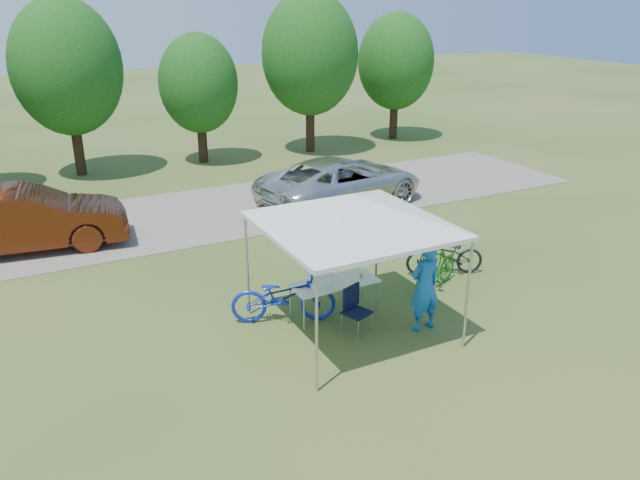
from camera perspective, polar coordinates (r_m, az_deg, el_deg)
The scene contains 14 objects.
ground at distance 12.14m, azimuth 2.83°, elevation -8.18°, with size 100.00×100.00×0.00m, color #2D5119.
gravel_strip at distance 18.90m, azimuth -9.38°, elevation 2.60°, with size 24.00×5.00×0.02m, color gray.
canopy at distance 11.09m, azimuth 3.07°, elevation 3.85°, with size 4.53×4.53×3.00m.
treeline at distance 23.84m, azimuth -15.37°, elevation 14.68°, with size 24.89×4.28×6.30m.
folding_table at distance 12.38m, azimuth 1.34°, elevation -4.04°, with size 1.75×0.73×0.72m.
folding_chair at distance 11.89m, azimuth 3.13°, elevation -6.00°, with size 0.59×0.61×0.89m.
cooler at distance 12.16m, azimuth 0.03°, elevation -3.45°, with size 0.45×0.31×0.32m.
ice_cream_cup at distance 12.58m, azimuth 3.81°, elevation -3.29°, with size 0.08×0.08×0.06m, color gold.
cyclist at distance 11.92m, azimuth 9.55°, elevation -4.17°, with size 0.66×0.43×1.81m, color blue.
bike_blue at distance 12.22m, azimuth -3.38°, elevation -5.16°, with size 0.71×2.04×1.07m, color #162BC2.
bike_green at distance 13.75m, azimuth 10.55°, elevation -2.54°, with size 0.47×1.66×1.00m, color #197018.
bike_dark at distance 14.55m, azimuth 11.35°, elevation -1.37°, with size 0.62×1.78×0.94m, color black.
minivan at distance 19.00m, azimuth 1.98°, elevation 5.35°, with size 2.46×5.33×1.48m, color silver.
sedan at distance 17.19m, azimuth -25.31°, elevation 1.73°, with size 1.68×4.83×1.59m, color #531E0D.
Camera 1 is at (-5.37, -9.12, 5.96)m, focal length 35.00 mm.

